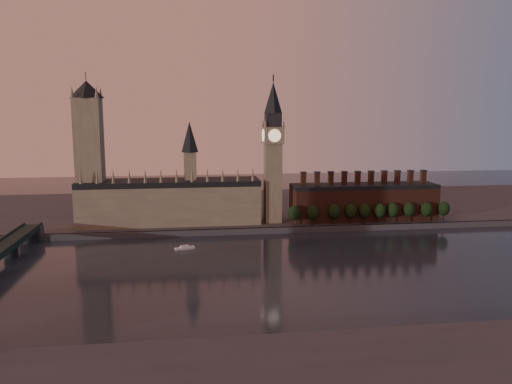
% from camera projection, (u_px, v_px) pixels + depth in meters
% --- Properties ---
extents(ground, '(900.00, 900.00, 0.00)m').
position_uv_depth(ground, '(289.00, 273.00, 262.35)').
color(ground, black).
rests_on(ground, ground).
extents(north_bank, '(900.00, 182.00, 4.00)m').
position_uv_depth(north_bank, '(248.00, 208.00, 436.41)').
color(north_bank, '#424246').
rests_on(north_bank, ground).
extents(palace_of_westminster, '(130.00, 30.30, 74.00)m').
position_uv_depth(palace_of_westminster, '(171.00, 199.00, 362.97)').
color(palace_of_westminster, gray).
rests_on(palace_of_westminster, north_bank).
extents(victoria_tower, '(24.00, 24.00, 108.00)m').
position_uv_depth(victoria_tower, '(89.00, 149.00, 349.91)').
color(victoria_tower, gray).
rests_on(victoria_tower, north_bank).
extents(big_ben, '(15.00, 15.00, 107.00)m').
position_uv_depth(big_ben, '(273.00, 151.00, 362.80)').
color(big_ben, gray).
rests_on(big_ben, north_bank).
extents(chimney_block, '(110.00, 25.00, 37.00)m').
position_uv_depth(chimney_block, '(364.00, 201.00, 378.10)').
color(chimney_block, '#552D20').
rests_on(chimney_block, north_bank).
extents(embankment_tree_0, '(8.60, 8.60, 14.88)m').
position_uv_depth(embankment_tree_0, '(294.00, 213.00, 355.14)').
color(embankment_tree_0, black).
rests_on(embankment_tree_0, north_bank).
extents(embankment_tree_1, '(8.60, 8.60, 14.88)m').
position_uv_depth(embankment_tree_1, '(313.00, 212.00, 357.01)').
color(embankment_tree_1, black).
rests_on(embankment_tree_1, north_bank).
extents(embankment_tree_2, '(8.60, 8.60, 14.88)m').
position_uv_depth(embankment_tree_2, '(334.00, 212.00, 360.18)').
color(embankment_tree_2, black).
rests_on(embankment_tree_2, north_bank).
extents(embankment_tree_3, '(8.60, 8.60, 14.88)m').
position_uv_depth(embankment_tree_3, '(351.00, 211.00, 362.56)').
color(embankment_tree_3, black).
rests_on(embankment_tree_3, north_bank).
extents(embankment_tree_4, '(8.60, 8.60, 14.88)m').
position_uv_depth(embankment_tree_4, '(365.00, 211.00, 362.84)').
color(embankment_tree_4, black).
rests_on(embankment_tree_4, north_bank).
extents(embankment_tree_5, '(8.60, 8.60, 14.88)m').
position_uv_depth(embankment_tree_5, '(380.00, 211.00, 364.03)').
color(embankment_tree_5, black).
rests_on(embankment_tree_5, north_bank).
extents(embankment_tree_6, '(8.60, 8.60, 14.88)m').
position_uv_depth(embankment_tree_6, '(393.00, 210.00, 366.05)').
color(embankment_tree_6, black).
rests_on(embankment_tree_6, north_bank).
extents(embankment_tree_7, '(8.60, 8.60, 14.88)m').
position_uv_depth(embankment_tree_7, '(409.00, 209.00, 368.35)').
color(embankment_tree_7, black).
rests_on(embankment_tree_7, north_bank).
extents(embankment_tree_8, '(8.60, 8.60, 14.88)m').
position_uv_depth(embankment_tree_8, '(427.00, 209.00, 368.81)').
color(embankment_tree_8, black).
rests_on(embankment_tree_8, north_bank).
extents(embankment_tree_9, '(8.60, 8.60, 14.88)m').
position_uv_depth(embankment_tree_9, '(444.00, 209.00, 371.58)').
color(embankment_tree_9, black).
rests_on(embankment_tree_9, north_bank).
extents(river_boat, '(12.82, 7.95, 2.48)m').
position_uv_depth(river_boat, '(185.00, 248.00, 308.84)').
color(river_boat, silver).
rests_on(river_boat, ground).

